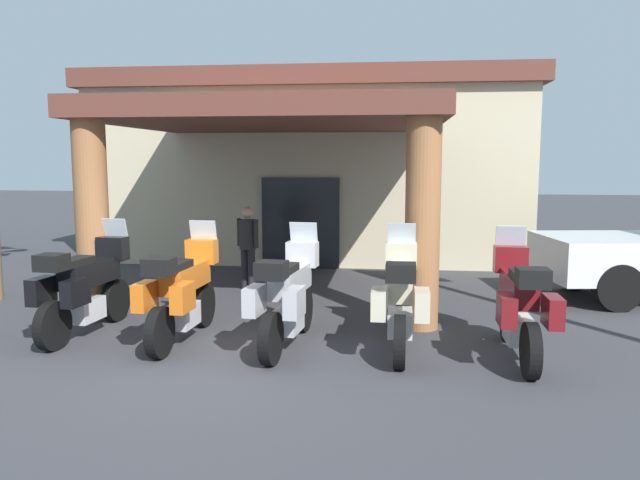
% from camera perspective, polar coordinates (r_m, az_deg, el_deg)
% --- Properties ---
extents(ground_plane, '(80.00, 80.00, 0.00)m').
position_cam_1_polar(ground_plane, '(8.08, -10.40, -10.83)').
color(ground_plane, '#38383D').
extents(motel_building, '(11.17, 12.35, 4.63)m').
position_cam_1_polar(motel_building, '(17.38, -0.27, 6.88)').
color(motel_building, beige).
rests_on(motel_building, ground_plane).
extents(motorcycle_black, '(0.73, 2.21, 1.61)m').
position_cam_1_polar(motorcycle_black, '(9.52, -20.75, -4.06)').
color(motorcycle_black, black).
rests_on(motorcycle_black, ground_plane).
extents(motorcycle_orange, '(0.71, 2.21, 1.61)m').
position_cam_1_polar(motorcycle_orange, '(8.81, -12.51, -4.66)').
color(motorcycle_orange, black).
rests_on(motorcycle_orange, ground_plane).
extents(motorcycle_silver, '(0.73, 2.21, 1.61)m').
position_cam_1_polar(motorcycle_silver, '(8.34, -2.99, -5.16)').
color(motorcycle_silver, black).
rests_on(motorcycle_silver, ground_plane).
extents(motorcycle_cream, '(0.70, 2.21, 1.61)m').
position_cam_1_polar(motorcycle_cream, '(8.27, 7.37, -5.31)').
color(motorcycle_cream, black).
rests_on(motorcycle_cream, ground_plane).
extents(motorcycle_maroon, '(0.71, 2.21, 1.61)m').
position_cam_1_polar(motorcycle_maroon, '(8.26, 17.82, -5.63)').
color(motorcycle_maroon, black).
rests_on(motorcycle_maroon, ground_plane).
extents(pedestrian, '(0.48, 0.32, 1.61)m').
position_cam_1_polar(pedestrian, '(12.03, -6.63, -0.22)').
color(pedestrian, black).
rests_on(pedestrian, ground_plane).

